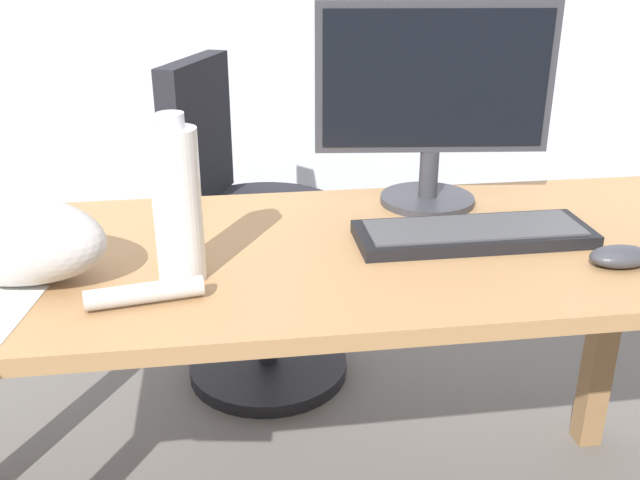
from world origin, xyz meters
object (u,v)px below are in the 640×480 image
Objects in this scene: water_bottle at (177,204)px; keyboard at (473,234)px; monitor at (434,97)px; computer_mouse at (620,257)px; office_chair at (248,248)px.

keyboard is at bearing 9.34° from water_bottle.
computer_mouse is (0.24, -0.36, -0.21)m from monitor.
monitor is 1.09× the size of keyboard.
monitor is (0.37, -0.52, 0.53)m from office_chair.
keyboard is at bearing -61.35° from office_chair.
office_chair is at bearing 125.57° from monitor.
water_bottle is (-0.53, -0.09, 0.12)m from keyboard.
computer_mouse is 0.39× the size of water_bottle.
keyboard is 0.26m from computer_mouse.
monitor is 0.30m from keyboard.
office_chair is 0.83m from monitor.
monitor is 0.48m from computer_mouse.
office_chair is 8.60× the size of computer_mouse.
computer_mouse is (0.61, -0.87, 0.32)m from office_chair.
office_chair is 1.97× the size of monitor.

